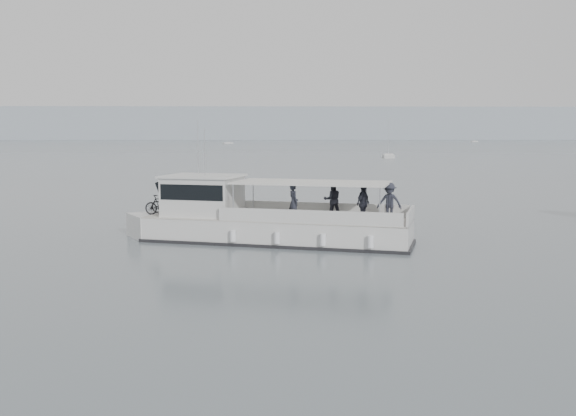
{
  "coord_description": "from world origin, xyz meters",
  "views": [
    {
      "loc": [
        2.91,
        -28.07,
        5.02
      ],
      "look_at": [
        3.62,
        1.45,
        1.6
      ],
      "focal_mm": 40.0,
      "sensor_mm": 36.0,
      "label": 1
    }
  ],
  "objects": [
    {
      "name": "headland",
      "position": [
        0.0,
        560.0,
        14.0
      ],
      "size": [
        1400.0,
        90.0,
        28.0
      ],
      "primitive_type": "cube",
      "color": "#939EA8",
      "rests_on": "ground"
    },
    {
      "name": "moored_fleet",
      "position": [
        -9.12,
        212.49,
        0.36
      ],
      "size": [
        409.7,
        326.68,
        10.66
      ],
      "color": "silver",
      "rests_on": "ground"
    },
    {
      "name": "tour_boat",
      "position": [
        1.95,
        1.8,
        0.97
      ],
      "size": [
        13.96,
        6.82,
        5.89
      ],
      "rotation": [
        0.0,
        0.0,
        -0.29
      ],
      "color": "silver",
      "rests_on": "ground"
    },
    {
      "name": "ground",
      "position": [
        0.0,
        0.0,
        0.0
      ],
      "size": [
        1400.0,
        1400.0,
        0.0
      ],
      "primitive_type": "plane",
      "color": "slate",
      "rests_on": "ground"
    }
  ]
}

